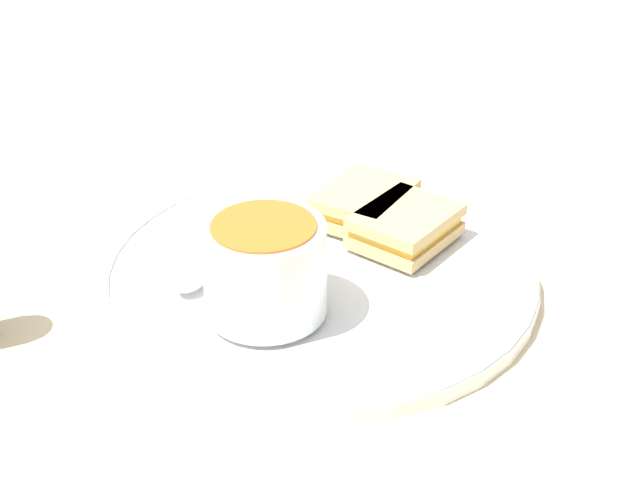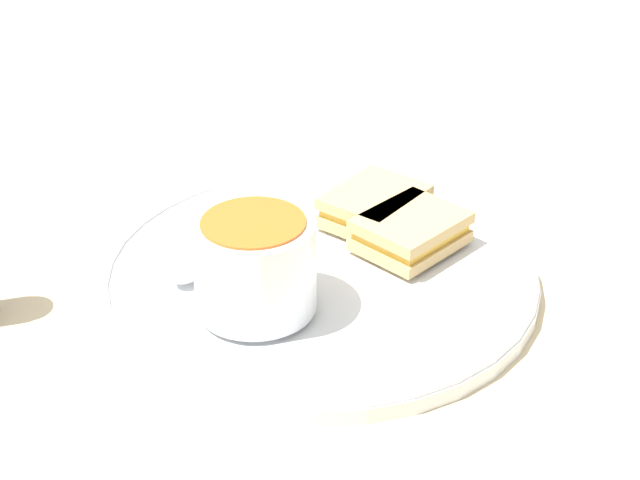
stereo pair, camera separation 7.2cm
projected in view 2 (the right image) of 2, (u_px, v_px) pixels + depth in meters
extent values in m
plane|color=beige|center=(320.00, 280.00, 0.74)|extent=(2.40, 2.40, 0.00)
cylinder|color=white|center=(320.00, 273.00, 0.73)|extent=(0.35, 0.35, 0.01)
torus|color=white|center=(320.00, 265.00, 0.73)|extent=(0.35, 0.35, 0.01)
cylinder|color=white|center=(257.00, 302.00, 0.67)|extent=(0.05, 0.05, 0.01)
cylinder|color=white|center=(255.00, 266.00, 0.65)|extent=(0.09, 0.09, 0.07)
cylinder|color=orange|center=(253.00, 225.00, 0.64)|extent=(0.08, 0.08, 0.01)
cube|color=silver|center=(223.00, 239.00, 0.76)|extent=(0.02, 0.10, 0.00)
ellipsoid|color=silver|center=(188.00, 272.00, 0.71)|extent=(0.03, 0.04, 0.01)
cube|color=tan|center=(410.00, 240.00, 0.75)|extent=(0.10, 0.11, 0.01)
cube|color=gold|center=(411.00, 231.00, 0.74)|extent=(0.09, 0.10, 0.01)
cube|color=tan|center=(411.00, 221.00, 0.74)|extent=(0.10, 0.11, 0.01)
cube|color=tan|center=(374.00, 215.00, 0.78)|extent=(0.10, 0.11, 0.01)
cube|color=gold|center=(375.00, 206.00, 0.78)|extent=(0.09, 0.10, 0.01)
cube|color=tan|center=(375.00, 197.00, 0.78)|extent=(0.10, 0.11, 0.01)
cube|color=white|center=(111.00, 138.00, 0.98)|extent=(0.22, 0.32, 0.00)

